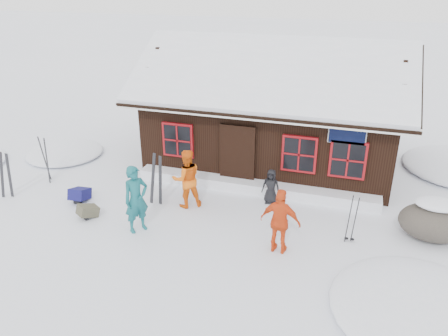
{
  "coord_description": "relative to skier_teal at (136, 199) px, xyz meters",
  "views": [
    {
      "loc": [
        4.33,
        -9.64,
        6.25
      ],
      "look_at": [
        0.95,
        0.9,
        1.3
      ],
      "focal_mm": 35.0,
      "sensor_mm": 36.0,
      "label": 1
    }
  ],
  "objects": [
    {
      "name": "ground",
      "position": [
        0.87,
        0.86,
        -0.92
      ],
      "size": [
        120.0,
        120.0,
        0.0
      ],
      "primitive_type": "plane",
      "color": "white",
      "rests_on": "ground"
    },
    {
      "name": "mountain_hut",
      "position": [
        2.37,
        5.84,
        0.66
      ],
      "size": [
        8.9,
        6.09,
        4.42
      ],
      "color": "black",
      "rests_on": "ground"
    },
    {
      "name": "snow_drift",
      "position": [
        2.37,
        3.11,
        -0.74
      ],
      "size": [
        7.6,
        0.6,
        0.35
      ],
      "primitive_type": "cube",
      "color": "white",
      "rests_on": "ground"
    },
    {
      "name": "snow_mounds",
      "position": [
        2.52,
        2.72,
        -0.92
      ],
      "size": [
        20.6,
        13.2,
        0.48
      ],
      "color": "white",
      "rests_on": "ground"
    },
    {
      "name": "skier_teal",
      "position": [
        0.0,
        0.0,
        0.0
      ],
      "size": [
        0.74,
        0.8,
        1.84
      ],
      "primitive_type": "imported",
      "rotation": [
        0.0,
        0.0,
        0.97
      ],
      "color": "#14595F",
      "rests_on": "ground"
    },
    {
      "name": "skier_orange_left",
      "position": [
        0.73,
        1.63,
        -0.04
      ],
      "size": [
        1.08,
        1.03,
        1.75
      ],
      "primitive_type": "imported",
      "rotation": [
        0.0,
        0.0,
        3.75
      ],
      "color": "orange",
      "rests_on": "ground"
    },
    {
      "name": "skier_orange_right",
      "position": [
        3.74,
        0.17,
        -0.08
      ],
      "size": [
        1.02,
        0.5,
        1.68
      ],
      "primitive_type": "imported",
      "rotation": [
        0.0,
        0.0,
        3.05
      ],
      "color": "#E34717",
      "rests_on": "ground"
    },
    {
      "name": "skier_crouched",
      "position": [
        3.01,
        2.54,
        -0.38
      ],
      "size": [
        0.54,
        0.36,
        1.08
      ],
      "primitive_type": "imported",
      "rotation": [
        0.0,
        0.0,
        -0.03
      ],
      "color": "black",
      "rests_on": "ground"
    },
    {
      "name": "boulder",
      "position": [
        7.35,
        1.92,
        -0.41
      ],
      "size": [
        1.7,
        1.28,
        1.0
      ],
      "color": "#504A40",
      "rests_on": "ground"
    },
    {
      "name": "ski_pair_left",
      "position": [
        -4.63,
        0.47,
        -0.2
      ],
      "size": [
        0.51,
        0.15,
        1.53
      ],
      "rotation": [
        0.0,
        0.0,
        0.12
      ],
      "color": "black",
      "rests_on": "ground"
    },
    {
      "name": "ski_pair_mid",
      "position": [
        -4.3,
        1.86,
        -0.21
      ],
      "size": [
        0.48,
        0.34,
        1.51
      ],
      "rotation": [
        0.0,
        0.0,
        -0.59
      ],
      "color": "black",
      "rests_on": "ground"
    },
    {
      "name": "ski_pair_right",
      "position": [
        -0.13,
        1.44,
        -0.14
      ],
      "size": [
        0.54,
        0.19,
        1.65
      ],
      "rotation": [
        0.0,
        0.0,
        -0.22
      ],
      "color": "black",
      "rests_on": "ground"
    },
    {
      "name": "ski_poles",
      "position": [
        5.37,
        1.13,
        -0.29
      ],
      "size": [
        0.24,
        0.12,
        1.34
      ],
      "color": "black",
      "rests_on": "ground"
    },
    {
      "name": "backpack_blue",
      "position": [
        -2.42,
        0.9,
        -0.75
      ],
      "size": [
        0.51,
        0.64,
        0.33
      ],
      "primitive_type": "cube",
      "rotation": [
        0.0,
        0.0,
        0.1
      ],
      "color": "#141354",
      "rests_on": "ground"
    },
    {
      "name": "backpack_olive",
      "position": [
        -1.65,
        0.15,
        -0.78
      ],
      "size": [
        0.6,
        0.64,
        0.28
      ],
      "primitive_type": "cube",
      "rotation": [
        0.0,
        0.0,
        -0.55
      ],
      "color": "#494634",
      "rests_on": "ground"
    }
  ]
}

